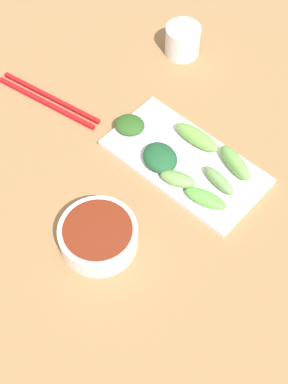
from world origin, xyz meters
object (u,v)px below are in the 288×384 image
(sauce_bowl, at_px, (98,235))
(serving_plate, at_px, (185,162))
(chopsticks, at_px, (48,100))
(tea_cup, at_px, (183,40))

(sauce_bowl, relative_size, serving_plate, 0.44)
(sauce_bowl, xyz_separation_m, chopsticks, (0.15, 0.29, -0.02))
(serving_plate, bearing_deg, tea_cup, 41.27)
(chopsticks, distance_m, tea_cup, 0.30)
(serving_plate, distance_m, tea_cup, 0.29)
(sauce_bowl, bearing_deg, tea_cup, 23.58)
(tea_cup, bearing_deg, chopsticks, 159.89)
(tea_cup, bearing_deg, serving_plate, -138.73)
(sauce_bowl, distance_m, chopsticks, 0.33)
(serving_plate, height_order, tea_cup, tea_cup)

